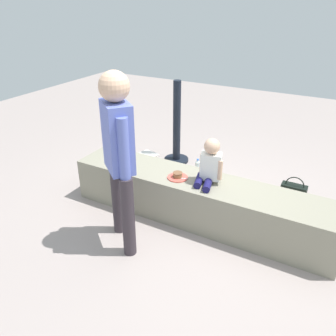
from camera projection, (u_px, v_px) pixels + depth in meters
The scene contains 11 objects.
ground_plane at pixel (197, 218), 3.86m from camera, with size 12.00×12.00×0.00m, color gray.
concrete_ledge at pixel (198, 200), 3.75m from camera, with size 2.90×0.55×0.49m, color gray.
child_seated at pixel (210, 164), 3.50m from camera, with size 0.29×0.34×0.48m.
adult_standing at pixel (118, 148), 3.05m from camera, with size 0.42×0.38×1.71m.
cake_plate at pixel (178, 176), 3.67m from camera, with size 0.22×0.22×0.07m.
gift_bag at pixel (166, 176), 4.50m from camera, with size 0.23×0.12×0.29m.
railing_post at pixel (177, 132), 4.98m from camera, with size 0.36×0.36×1.21m.
water_bottle_near_gift at pixel (198, 167), 4.79m from camera, with size 0.07×0.07×0.22m.
party_cup_red at pixel (174, 167), 4.88m from camera, with size 0.08×0.08×0.11m, color red.
cake_box_white at pixel (146, 159), 5.08m from camera, with size 0.26×0.31×0.14m, color white.
handbag_black_leather at pixel (293, 194), 4.08m from camera, with size 0.29×0.13×0.36m.
Camera 1 is at (1.25, -2.95, 2.25)m, focal length 36.80 mm.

